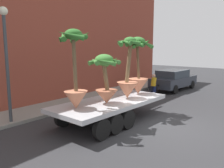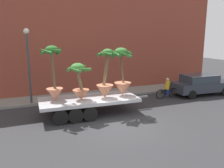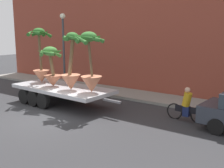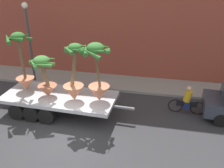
{
  "view_description": "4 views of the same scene",
  "coord_description": "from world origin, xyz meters",
  "px_view_note": "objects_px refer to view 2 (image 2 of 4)",
  "views": [
    {
      "loc": [
        -9.03,
        -4.25,
        3.38
      ],
      "look_at": [
        0.25,
        3.09,
        1.48
      ],
      "focal_mm": 37.65,
      "sensor_mm": 36.0,
      "label": 1
    },
    {
      "loc": [
        -4.72,
        -10.52,
        4.63
      ],
      "look_at": [
        0.57,
        2.51,
        1.62
      ],
      "focal_mm": 37.6,
      "sensor_mm": 36.0,
      "label": 2
    },
    {
      "loc": [
        9.52,
        -7.99,
        3.94
      ],
      "look_at": [
        1.44,
        3.19,
        1.25
      ],
      "focal_mm": 44.86,
      "sensor_mm": 36.0,
      "label": 3
    },
    {
      "loc": [
        3.9,
        -8.53,
        7.04
      ],
      "look_at": [
        1.62,
        2.42,
        1.74
      ],
      "focal_mm": 41.47,
      "sensor_mm": 36.0,
      "label": 4
    }
  ],
  "objects_px": {
    "cyclist": "(167,89)",
    "parked_car": "(201,84)",
    "flatbed_trailer": "(85,102)",
    "potted_palm_middle": "(122,74)",
    "potted_palm_front": "(106,80)",
    "potted_palm_extra": "(54,78)",
    "potted_palm_rear": "(80,82)",
    "street_lamp": "(28,56)"
  },
  "relations": [
    {
      "from": "potted_palm_rear",
      "to": "flatbed_trailer",
      "type": "bearing_deg",
      "value": 30.16
    },
    {
      "from": "potted_palm_front",
      "to": "street_lamp",
      "type": "relative_size",
      "value": 0.59
    },
    {
      "from": "potted_palm_middle",
      "to": "parked_car",
      "type": "bearing_deg",
      "value": 9.81
    },
    {
      "from": "potted_palm_rear",
      "to": "cyclist",
      "type": "bearing_deg",
      "value": 11.82
    },
    {
      "from": "potted_palm_rear",
      "to": "parked_car",
      "type": "bearing_deg",
      "value": 7.61
    },
    {
      "from": "cyclist",
      "to": "street_lamp",
      "type": "height_order",
      "value": "street_lamp"
    },
    {
      "from": "potted_palm_front",
      "to": "cyclist",
      "type": "relative_size",
      "value": 1.54
    },
    {
      "from": "potted_palm_rear",
      "to": "street_lamp",
      "type": "xyz_separation_m",
      "value": [
        -2.46,
        3.33,
        1.22
      ]
    },
    {
      "from": "potted_palm_rear",
      "to": "cyclist",
      "type": "height_order",
      "value": "potted_palm_rear"
    },
    {
      "from": "cyclist",
      "to": "parked_car",
      "type": "distance_m",
      "value": 3.01
    },
    {
      "from": "potted_palm_middle",
      "to": "potted_palm_front",
      "type": "relative_size",
      "value": 1.01
    },
    {
      "from": "flatbed_trailer",
      "to": "potted_palm_middle",
      "type": "relative_size",
      "value": 2.33
    },
    {
      "from": "potted_palm_front",
      "to": "potted_palm_extra",
      "type": "bearing_deg",
      "value": 170.09
    },
    {
      "from": "cyclist",
      "to": "flatbed_trailer",
      "type": "bearing_deg",
      "value": -169.17
    },
    {
      "from": "flatbed_trailer",
      "to": "potted_palm_extra",
      "type": "bearing_deg",
      "value": 172.4
    },
    {
      "from": "potted_palm_rear",
      "to": "parked_car",
      "type": "relative_size",
      "value": 0.45
    },
    {
      "from": "potted_palm_rear",
      "to": "parked_car",
      "type": "distance_m",
      "value": 10.05
    },
    {
      "from": "potted_palm_extra",
      "to": "parked_car",
      "type": "distance_m",
      "value": 11.36
    },
    {
      "from": "potted_palm_rear",
      "to": "potted_palm_front",
      "type": "relative_size",
      "value": 0.74
    },
    {
      "from": "potted_palm_front",
      "to": "parked_car",
      "type": "relative_size",
      "value": 0.6
    },
    {
      "from": "flatbed_trailer",
      "to": "street_lamp",
      "type": "bearing_deg",
      "value": 131.45
    },
    {
      "from": "potted_palm_extra",
      "to": "potted_palm_front",
      "type": "bearing_deg",
      "value": -9.91
    },
    {
      "from": "potted_palm_extra",
      "to": "street_lamp",
      "type": "distance_m",
      "value": 3.27
    },
    {
      "from": "cyclist",
      "to": "street_lamp",
      "type": "relative_size",
      "value": 0.38
    },
    {
      "from": "potted_palm_middle",
      "to": "potted_palm_rear",
      "type": "bearing_deg",
      "value": -178.61
    },
    {
      "from": "potted_palm_extra",
      "to": "cyclist",
      "type": "height_order",
      "value": "potted_palm_extra"
    },
    {
      "from": "potted_palm_front",
      "to": "potted_palm_middle",
      "type": "bearing_deg",
      "value": 7.97
    },
    {
      "from": "potted_palm_rear",
      "to": "potted_palm_middle",
      "type": "distance_m",
      "value": 2.63
    },
    {
      "from": "street_lamp",
      "to": "flatbed_trailer",
      "type": "bearing_deg",
      "value": -48.55
    },
    {
      "from": "flatbed_trailer",
      "to": "potted_palm_middle",
      "type": "bearing_deg",
      "value": -3.04
    },
    {
      "from": "cyclist",
      "to": "potted_palm_middle",
      "type": "bearing_deg",
      "value": -162.09
    },
    {
      "from": "potted_palm_front",
      "to": "parked_car",
      "type": "distance_m",
      "value": 8.58
    },
    {
      "from": "potted_palm_middle",
      "to": "potted_palm_extra",
      "type": "distance_m",
      "value": 3.97
    },
    {
      "from": "potted_palm_extra",
      "to": "cyclist",
      "type": "distance_m",
      "value": 8.44
    },
    {
      "from": "potted_palm_middle",
      "to": "potted_palm_extra",
      "type": "bearing_deg",
      "value": 175.04
    },
    {
      "from": "cyclist",
      "to": "parked_car",
      "type": "relative_size",
      "value": 0.39
    },
    {
      "from": "potted_palm_front",
      "to": "cyclist",
      "type": "distance_m",
      "value": 5.75
    },
    {
      "from": "potted_palm_middle",
      "to": "street_lamp",
      "type": "distance_m",
      "value": 6.11
    },
    {
      "from": "potted_palm_rear",
      "to": "potted_palm_front",
      "type": "distance_m",
      "value": 1.52
    },
    {
      "from": "cyclist",
      "to": "parked_car",
      "type": "height_order",
      "value": "parked_car"
    },
    {
      "from": "potted_palm_front",
      "to": "cyclist",
      "type": "bearing_deg",
      "value": 15.93
    },
    {
      "from": "potted_palm_rear",
      "to": "street_lamp",
      "type": "bearing_deg",
      "value": 126.42
    }
  ]
}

